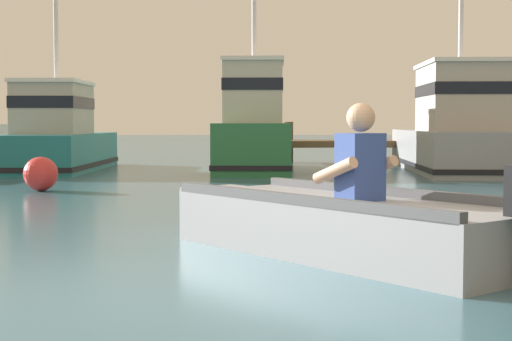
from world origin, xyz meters
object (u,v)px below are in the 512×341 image
at_px(rowboat_with_person, 340,223).
at_px(moored_boat_grey, 460,132).
at_px(moored_boat_teal, 57,138).
at_px(moored_boat_green, 254,130).
at_px(mooring_buoy, 41,174).

bearing_deg(rowboat_with_person, moored_boat_grey, 68.45).
bearing_deg(rowboat_with_person, moored_boat_teal, 111.05).
relative_size(moored_boat_teal, moored_boat_grey, 0.80).
height_order(rowboat_with_person, moored_boat_green, moored_boat_green).
distance_m(rowboat_with_person, moored_boat_green, 10.90).
relative_size(rowboat_with_person, moored_boat_grey, 0.53).
distance_m(moored_boat_teal, mooring_buoy, 5.30).
bearing_deg(mooring_buoy, rowboat_with_person, -59.32).
distance_m(moored_boat_green, mooring_buoy, 5.95).
bearing_deg(rowboat_with_person, moored_boat_green, 90.77).
distance_m(rowboat_with_person, moored_boat_teal, 12.14).
bearing_deg(moored_boat_grey, rowboat_with_person, -111.55).
xyz_separation_m(moored_boat_green, moored_boat_grey, (4.34, -0.26, -0.04)).
height_order(moored_boat_teal, moored_boat_grey, moored_boat_grey).
bearing_deg(mooring_buoy, moored_boat_teal, 98.09).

